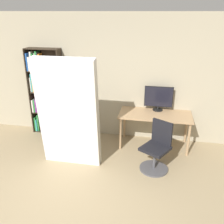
{
  "coord_description": "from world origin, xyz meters",
  "views": [
    {
      "loc": [
        1.37,
        -2.55,
        2.71
      ],
      "look_at": [
        0.59,
        1.44,
        1.05
      ],
      "focal_mm": 40.0,
      "sensor_mm": 36.0,
      "label": 1
    }
  ],
  "objects_px": {
    "bookshelf": "(43,90)",
    "mattress_near": "(69,114)",
    "monitor": "(159,98)",
    "office_chair": "(157,151)"
  },
  "relations": [
    {
      "from": "monitor",
      "to": "mattress_near",
      "type": "bearing_deg",
      "value": -141.22
    },
    {
      "from": "monitor",
      "to": "office_chair",
      "type": "distance_m",
      "value": 1.26
    },
    {
      "from": "monitor",
      "to": "mattress_near",
      "type": "xyz_separation_m",
      "value": [
        -1.53,
        -1.23,
        0.0
      ]
    },
    {
      "from": "mattress_near",
      "to": "bookshelf",
      "type": "bearing_deg",
      "value": 130.82
    },
    {
      "from": "monitor",
      "to": "bookshelf",
      "type": "xyz_separation_m",
      "value": [
        -2.61,
        0.02,
        0.01
      ]
    },
    {
      "from": "monitor",
      "to": "bookshelf",
      "type": "height_order",
      "value": "bookshelf"
    },
    {
      "from": "bookshelf",
      "to": "mattress_near",
      "type": "xyz_separation_m",
      "value": [
        1.08,
        -1.25,
        -0.0
      ]
    },
    {
      "from": "office_chair",
      "to": "bookshelf",
      "type": "height_order",
      "value": "bookshelf"
    },
    {
      "from": "office_chair",
      "to": "bookshelf",
      "type": "distance_m",
      "value": 2.93
    },
    {
      "from": "bookshelf",
      "to": "mattress_near",
      "type": "relative_size",
      "value": 0.97
    }
  ]
}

